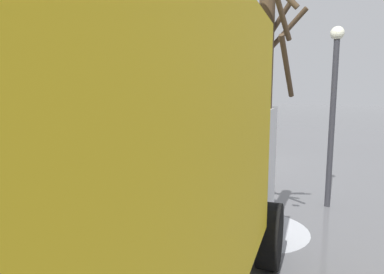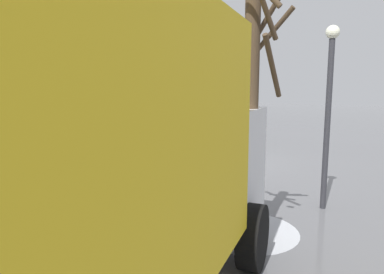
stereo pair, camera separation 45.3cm
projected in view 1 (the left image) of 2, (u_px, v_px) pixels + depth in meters
ground_plane at (216, 163)px, 11.86m from camera, size 90.00×90.00×0.00m
slush_patch_near_cluster at (176, 170)px, 10.84m from camera, size 1.82×1.82×0.01m
slush_patch_under_van at (257, 230)px, 6.31m from camera, size 1.91×1.91×0.01m
slush_patch_mid_street at (231, 160)px, 12.26m from camera, size 1.48×1.48×0.01m
slush_patch_far_side at (116, 202)px, 7.84m from camera, size 1.85×1.85×0.01m
cargo_van_parked_right at (151, 121)px, 14.46m from camera, size 2.37×5.42×2.60m
box_truck_background at (48, 185)px, 2.39m from camera, size 2.87×8.31×3.38m
shopping_cart_vendor at (215, 150)px, 11.15m from camera, size 0.73×0.92×1.04m
hand_dolly_boxes at (177, 147)px, 11.62m from camera, size 0.63×0.79×1.32m
pedestrian_pink_side at (226, 124)px, 9.64m from camera, size 1.04×1.04×2.15m
pedestrian_black_side at (178, 118)px, 11.37m from camera, size 1.04×1.04×2.15m
bare_tree_near at (265, 109)px, 5.43m from camera, size 1.07×1.14×4.68m
street_lamp at (333, 99)px, 7.23m from camera, size 0.28×0.28×3.86m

